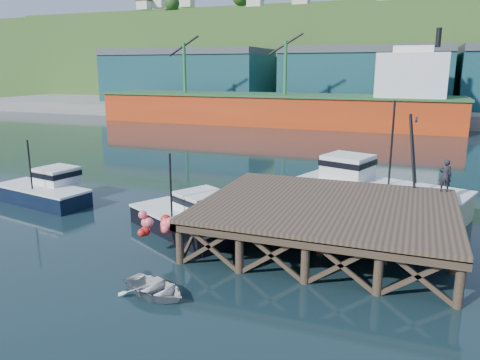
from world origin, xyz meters
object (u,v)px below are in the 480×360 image
at_px(trawler, 377,189).
at_px(dockworker, 445,176).
at_px(boat_navy, 46,190).
at_px(boat_black, 188,217).
at_px(dinghy, 155,288).

xyz_separation_m(trawler, dockworker, (3.61, -2.23, 1.61)).
bearing_deg(boat_navy, boat_black, 2.11).
xyz_separation_m(boat_black, dinghy, (2.10, -6.97, -0.50)).
xyz_separation_m(boat_navy, dockworker, (23.83, 3.49, 2.14)).
bearing_deg(trawler, dockworker, -13.07).
bearing_deg(dockworker, trawler, -38.59).
bearing_deg(trawler, dinghy, -96.97).
xyz_separation_m(boat_black, dockworker, (12.65, 5.24, 2.19)).
xyz_separation_m(dinghy, dockworker, (10.55, 12.21, 2.70)).
height_order(trawler, dockworker, trawler).
relative_size(boat_navy, boat_black, 0.96).
xyz_separation_m(boat_navy, boat_black, (11.18, -1.75, -0.05)).
bearing_deg(dinghy, trawler, -8.10).
bearing_deg(boat_navy, dinghy, -22.30).
distance_m(trawler, dockworker, 4.54).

